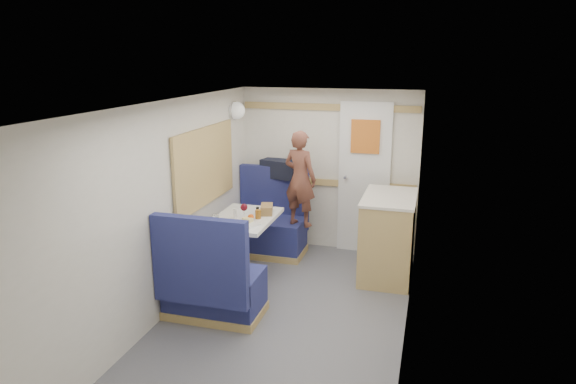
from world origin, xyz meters
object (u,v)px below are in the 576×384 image
(bench_near, at_px, (212,288))
(tumbler_left, at_px, (215,220))
(person, at_px, (300,179))
(dome_light, at_px, (236,110))
(bench_far, at_px, (269,229))
(galley_counter, at_px, (388,236))
(orange_fruit, at_px, (251,217))
(cheese_block, at_px, (248,220))
(wine_glass, at_px, (244,208))
(beer_glass, at_px, (258,214))
(duffel_bag, at_px, (280,169))
(salt_grinder, at_px, (235,213))
(pepper_grinder, at_px, (258,211))
(tray, at_px, (240,226))
(bread_loaf, at_px, (267,209))
(dinette_table, at_px, (244,231))

(bench_near, bearing_deg, tumbler_left, 108.59)
(person, bearing_deg, dome_light, 7.99)
(bench_far, height_order, bench_near, same)
(tumbler_left, bearing_deg, galley_counter, 28.02)
(orange_fruit, bearing_deg, cheese_block, -108.60)
(wine_glass, relative_size, beer_glass, 1.77)
(bench_far, relative_size, duffel_bag, 2.24)
(salt_grinder, bearing_deg, pepper_grinder, 33.25)
(dome_light, xyz_separation_m, galley_counter, (1.86, -0.30, -1.28))
(person, distance_m, tray, 1.10)
(bench_near, distance_m, wine_glass, 0.97)
(dome_light, xyz_separation_m, person, (0.82, -0.15, -0.74))
(cheese_block, xyz_separation_m, bread_loaf, (0.08, 0.37, 0.01))
(cheese_block, bearing_deg, dome_light, 115.90)
(orange_fruit, relative_size, bread_loaf, 0.28)
(tray, relative_size, tumbler_left, 3.13)
(person, xyz_separation_m, bread_loaf, (-0.24, -0.50, -0.24))
(salt_grinder, bearing_deg, beer_glass, 7.17)
(bench_far, distance_m, bench_near, 1.73)
(beer_glass, xyz_separation_m, bread_loaf, (0.03, 0.20, 0.00))
(wine_glass, distance_m, salt_grinder, 0.14)
(dinette_table, distance_m, galley_counter, 1.57)
(orange_fruit, bearing_deg, galley_counter, 26.67)
(orange_fruit, bearing_deg, bread_loaf, 78.27)
(person, height_order, duffel_bag, person)
(wine_glass, bearing_deg, tray, -78.92)
(bench_near, distance_m, duffel_bag, 2.11)
(dome_light, xyz_separation_m, orange_fruit, (0.51, -0.97, -0.98))
(duffel_bag, xyz_separation_m, beer_glass, (0.09, -1.12, -0.24))
(tumbler_left, bearing_deg, bench_far, 81.38)
(tray, height_order, wine_glass, wine_glass)
(galley_counter, relative_size, tray, 2.67)
(orange_fruit, relative_size, pepper_grinder, 0.70)
(person, relative_size, wine_glass, 6.65)
(dome_light, xyz_separation_m, bread_loaf, (0.58, -0.66, -0.98))
(bench_far, relative_size, tumbler_left, 9.54)
(tray, relative_size, salt_grinder, 3.49)
(dome_light, xyz_separation_m, cheese_block, (0.50, -1.02, -0.99))
(dinette_table, xyz_separation_m, duffel_bag, (0.07, 1.12, 0.45))
(tray, xyz_separation_m, orange_fruit, (0.05, 0.18, 0.04))
(orange_fruit, height_order, beer_glass, beer_glass)
(orange_fruit, xyz_separation_m, bread_loaf, (0.07, 0.32, -0.00))
(salt_grinder, bearing_deg, wine_glass, -14.50)
(bench_far, bearing_deg, salt_grinder, -95.49)
(person, distance_m, pepper_grinder, 0.72)
(salt_grinder, bearing_deg, bench_near, -84.08)
(bench_far, bearing_deg, wine_glass, -88.35)
(orange_fruit, bearing_deg, bench_near, -99.55)
(person, height_order, beer_glass, person)
(tumbler_left, relative_size, pepper_grinder, 1.20)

